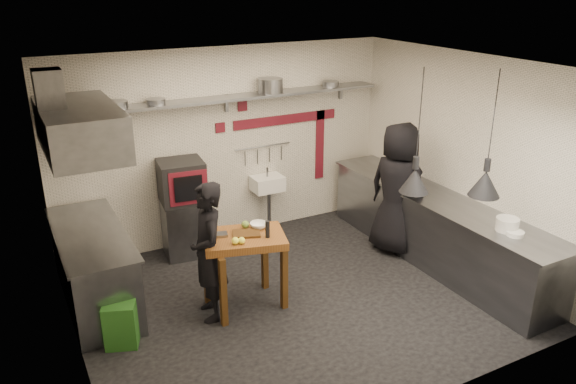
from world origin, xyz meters
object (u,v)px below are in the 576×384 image
combi_oven (182,182)px  chef_left (208,252)px  prep_table (245,271)px  oven_stand (186,227)px  green_bin (121,323)px  chef_right (398,189)px

combi_oven → chef_left: bearing=-92.2°
combi_oven → prep_table: bearing=-76.7°
chef_left → oven_stand: bearing=179.5°
chef_left → green_bin: bearing=-78.9°
green_bin → chef_right: 4.00m
green_bin → prep_table: 1.48m
oven_stand → prep_table: (0.19, -1.63, 0.06)m
prep_table → chef_left: bearing=-163.5°
prep_table → oven_stand: bearing=112.4°
oven_stand → combi_oven: (-0.02, -0.02, 0.69)m
chef_left → combi_oven: bearing=179.9°
oven_stand → chef_right: bearing=-20.0°
combi_oven → chef_right: (2.66, -1.28, -0.15)m
combi_oven → chef_left: size_ratio=0.36×
oven_stand → chef_left: (-0.25, -1.63, 0.41)m
green_bin → chef_right: (3.92, 0.39, 0.69)m
oven_stand → prep_table: bearing=-77.3°
green_bin → chef_left: size_ratio=0.31×
oven_stand → chef_left: size_ratio=0.49×
combi_oven → chef_left: 1.65m
combi_oven → green_bin: 2.25m
oven_stand → green_bin: oven_stand is taller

